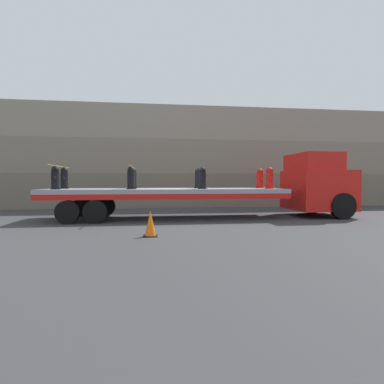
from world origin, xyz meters
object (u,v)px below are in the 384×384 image
flatbed_trailer (154,194)px  fire_hydrant_black_far_0 (64,178)px  truck_cab (319,185)px  fire_hydrant_red_far_3 (260,178)px  fire_hydrant_black_near_1 (131,178)px  fire_hydrant_black_far_2 (198,178)px  fire_hydrant_red_near_3 (269,178)px  traffic_cone (150,224)px  fire_hydrant_black_near_2 (202,178)px  fire_hydrant_black_far_1 (133,178)px  fire_hydrant_black_near_0 (55,178)px

flatbed_trailer → fire_hydrant_black_far_0: (-3.63, 0.55, 0.63)m
truck_cab → fire_hydrant_red_far_3: 2.53m
fire_hydrant_black_near_1 → flatbed_trailer: bearing=32.4°
truck_cab → fire_hydrant_black_far_2: size_ratio=3.10×
truck_cab → fire_hydrant_black_near_1: (-7.96, -0.55, 0.27)m
truck_cab → fire_hydrant_black_far_0: 10.74m
fire_hydrant_red_near_3 → traffic_cone: fire_hydrant_red_near_3 is taller
fire_hydrant_black_far_0 → fire_hydrant_black_far_2: size_ratio=1.00×
truck_cab → fire_hydrant_black_far_0: bearing=177.0°
fire_hydrant_black_far_2 → fire_hydrant_red_far_3: size_ratio=1.00×
fire_hydrant_black_far_2 → fire_hydrant_red_near_3: (2.75, -1.11, 0.00)m
fire_hydrant_black_far_0 → fire_hydrant_black_near_2: bearing=-11.4°
fire_hydrant_black_far_1 → fire_hydrant_black_near_2: bearing=-21.9°
truck_cab → traffic_cone: 8.27m
truck_cab → fire_hydrant_black_near_1: truck_cab is taller
fire_hydrant_red_far_3 → fire_hydrant_black_near_2: bearing=-158.1°
fire_hydrant_black_far_1 → fire_hydrant_black_near_2: (2.75, -1.11, 0.00)m
truck_cab → fire_hydrant_black_far_1: (-7.96, 0.55, 0.27)m
fire_hydrant_black_far_1 → fire_hydrant_black_near_2: 2.97m
truck_cab → fire_hydrant_black_near_0: 10.74m
fire_hydrant_black_far_0 → fire_hydrant_red_near_3: (8.26, -1.11, 0.00)m
fire_hydrant_black_near_1 → fire_hydrant_red_near_3: 5.51m
fire_hydrant_black_far_2 → fire_hydrant_red_near_3: size_ratio=1.00×
flatbed_trailer → fire_hydrant_red_near_3: size_ratio=10.90×
fire_hydrant_black_near_0 → fire_hydrant_red_near_3: (8.26, 0.00, 0.00)m
fire_hydrant_black_far_0 → fire_hydrant_red_near_3: size_ratio=1.00×
fire_hydrant_black_near_2 → fire_hydrant_black_far_2: same height
fire_hydrant_black_far_1 → traffic_cone: bearing=-80.4°
fire_hydrant_black_near_0 → fire_hydrant_black_far_2: (5.51, 1.11, 0.00)m
fire_hydrant_black_near_0 → fire_hydrant_black_near_2: bearing=0.0°
fire_hydrant_black_near_1 → fire_hydrant_black_far_2: (2.75, 1.11, 0.00)m
fire_hydrant_black_near_1 → fire_hydrant_red_far_3: size_ratio=1.00×
fire_hydrant_black_far_0 → fire_hydrant_red_far_3: 8.26m
fire_hydrant_black_near_0 → truck_cab: bearing=3.0°
truck_cab → fire_hydrant_black_far_2: (-5.21, 0.55, 0.27)m
truck_cab → fire_hydrant_black_far_1: 7.99m
fire_hydrant_black_near_0 → fire_hydrant_red_near_3: bearing=0.0°
fire_hydrant_black_far_2 → traffic_cone: bearing=-113.9°
truck_cab → fire_hydrant_red_near_3: size_ratio=3.10×
truck_cab → fire_hydrant_red_near_3: 2.53m
fire_hydrant_black_near_1 → fire_hydrant_red_near_3: bearing=0.0°
flatbed_trailer → fire_hydrant_black_near_0: bearing=-171.3°
fire_hydrant_red_near_3 → fire_hydrant_black_near_0: bearing=180.0°
fire_hydrant_black_far_0 → fire_hydrant_red_far_3: bearing=0.0°
fire_hydrant_black_near_1 → fire_hydrant_red_far_3: bearing=11.4°
fire_hydrant_red_near_3 → fire_hydrant_black_far_2: bearing=158.1°
fire_hydrant_black_far_1 → fire_hydrant_black_far_2: (2.75, 0.00, 0.00)m
fire_hydrant_black_near_0 → fire_hydrant_black_far_0: 1.11m
truck_cab → fire_hydrant_black_far_1: truck_cab is taller
flatbed_trailer → fire_hydrant_black_near_0: 3.72m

